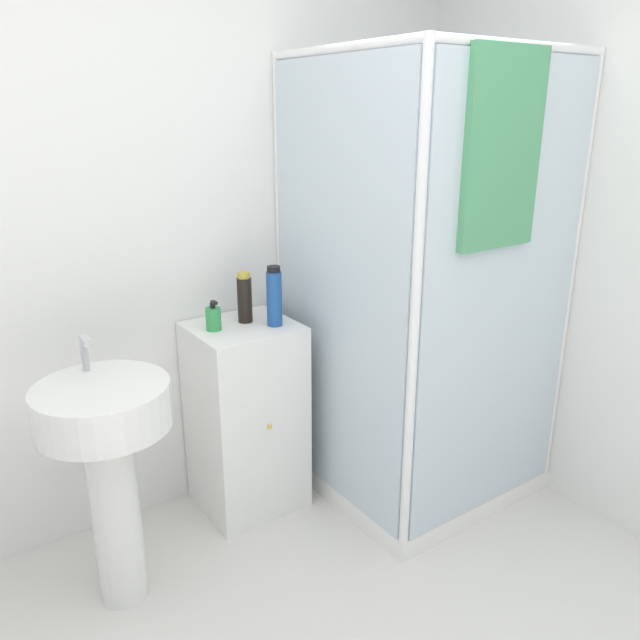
# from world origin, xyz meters

# --- Properties ---
(wall_back) EXTENTS (6.40, 0.06, 2.50)m
(wall_back) POSITION_xyz_m (0.00, 1.70, 1.25)
(wall_back) COLOR white
(wall_back) RESTS_ON ground_plane
(shower_enclosure) EXTENTS (0.93, 0.96, 1.94)m
(shower_enclosure) POSITION_xyz_m (1.14, 1.12, 0.52)
(shower_enclosure) COLOR white
(shower_enclosure) RESTS_ON ground_plane
(vanity_cabinet) EXTENTS (0.43, 0.42, 0.85)m
(vanity_cabinet) POSITION_xyz_m (0.45, 1.47, 0.43)
(vanity_cabinet) COLOR white
(vanity_cabinet) RESTS_ON ground_plane
(sink) EXTENTS (0.45, 0.45, 0.98)m
(sink) POSITION_xyz_m (-0.21, 1.21, 0.61)
(sink) COLOR white
(sink) RESTS_ON ground_plane
(soap_dispenser) EXTENTS (0.06, 0.06, 0.13)m
(soap_dispenser) POSITION_xyz_m (0.33, 1.48, 0.90)
(soap_dispenser) COLOR green
(soap_dispenser) RESTS_ON vanity_cabinet
(shampoo_bottle_tall_black) EXTENTS (0.06, 0.06, 0.22)m
(shampoo_bottle_tall_black) POSITION_xyz_m (0.49, 1.50, 0.96)
(shampoo_bottle_tall_black) COLOR black
(shampoo_bottle_tall_black) RESTS_ON vanity_cabinet
(shampoo_bottle_blue) EXTENTS (0.06, 0.06, 0.25)m
(shampoo_bottle_blue) POSITION_xyz_m (0.57, 1.39, 0.98)
(shampoo_bottle_blue) COLOR #1E4C93
(shampoo_bottle_blue) RESTS_ON vanity_cabinet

